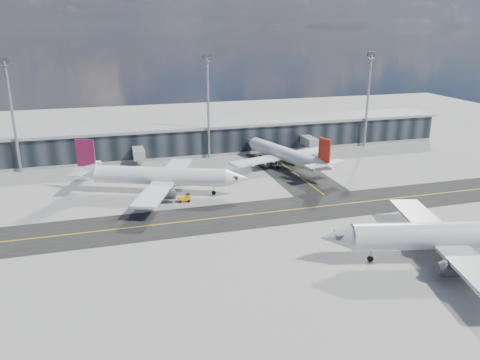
{
  "coord_description": "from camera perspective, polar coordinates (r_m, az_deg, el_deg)",
  "views": [
    {
      "loc": [
        -27.53,
        -79.19,
        35.93
      ],
      "look_at": [
        -1.4,
        11.26,
        5.0
      ],
      "focal_mm": 35.0,
      "sensor_mm": 36.0,
      "label": 1
    }
  ],
  "objects": [
    {
      "name": "ground",
      "position": [
        91.21,
        2.82,
        -5.03
      ],
      "size": [
        300.0,
        300.0,
        0.0
      ],
      "primitive_type": "plane",
      "color": "gray",
      "rests_on": "ground"
    },
    {
      "name": "taxiway_lanes",
      "position": [
        101.81,
        2.96,
        -2.5
      ],
      "size": [
        180.0,
        63.0,
        0.03
      ],
      "color": "black",
      "rests_on": "ground"
    },
    {
      "name": "terminal_concourse",
      "position": [
        140.58,
        -4.4,
        5.04
      ],
      "size": [
        152.0,
        19.8,
        8.8
      ],
      "color": "black",
      "rests_on": "ground"
    },
    {
      "name": "floodlight_masts",
      "position": [
        131.71,
        -3.9,
        9.27
      ],
      "size": [
        102.5,
        0.7,
        28.9
      ],
      "color": "gray",
      "rests_on": "ground"
    },
    {
      "name": "airliner_af",
      "position": [
        106.78,
        -9.97,
        0.48
      ],
      "size": [
        38.75,
        33.52,
        11.95
      ],
      "rotation": [
        0.0,
        0.0,
        -1.96
      ],
      "color": "white",
      "rests_on": "ground"
    },
    {
      "name": "airliner_redtail",
      "position": [
        125.17,
        5.54,
        3.12
      ],
      "size": [
        30.98,
        35.96,
        10.84
      ],
      "rotation": [
        0.0,
        0.0,
        0.29
      ],
      "color": "white",
      "rests_on": "ground"
    },
    {
      "name": "airliner_near",
      "position": [
        82.5,
        24.99,
        -6.19
      ],
      "size": [
        43.29,
        37.22,
        12.95
      ],
      "rotation": [
        0.0,
        0.0,
        1.33
      ],
      "color": "#B7B9BC",
      "rests_on": "ground"
    },
    {
      "name": "baggage_tug",
      "position": [
        101.35,
        -6.66,
        -2.2
      ],
      "size": [
        2.79,
        1.62,
        1.68
      ],
      "rotation": [
        0.0,
        0.0,
        -1.67
      ],
      "color": "orange",
      "rests_on": "ground"
    },
    {
      "name": "service_van",
      "position": [
        135.78,
        6.94,
        3.01
      ],
      "size": [
        3.75,
        5.5,
        1.4
      ],
      "primitive_type": "imported",
      "rotation": [
        0.0,
        0.0,
        0.31
      ],
      "color": "white",
      "rests_on": "ground"
    }
  ]
}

